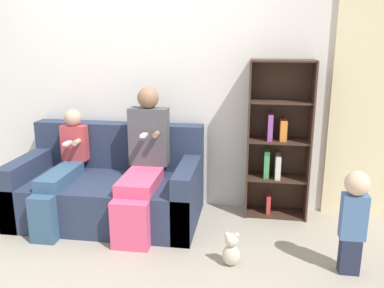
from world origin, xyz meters
TOP-DOWN VIEW (x-y plane):
  - ground_plane at (0.00, 0.00)m, footprint 14.00×14.00m
  - back_wall at (0.00, 1.07)m, footprint 10.00×0.06m
  - curtain_panel at (2.23, 1.02)m, footprint 0.64×0.04m
  - couch at (-0.18, 0.57)m, footprint 1.75×0.94m
  - adult_seated at (0.20, 0.47)m, footprint 0.37×0.87m
  - child_seated at (-0.58, 0.40)m, footprint 0.25×0.87m
  - toddler_standing at (1.94, -0.10)m, footprint 0.18×0.18m
  - bookshelf at (1.43, 0.92)m, footprint 0.60×0.30m
  - teddy_bear at (1.05, -0.14)m, footprint 0.14×0.12m

SIDE VIEW (x-z plane):
  - ground_plane at x=0.00m, z-range 0.00..0.00m
  - teddy_bear at x=1.05m, z-range -0.01..0.27m
  - couch at x=-0.18m, z-range -0.15..0.74m
  - toddler_standing at x=1.94m, z-range 0.06..0.87m
  - child_seated at x=-0.58m, z-range 0.00..1.04m
  - adult_seated at x=0.20m, z-range 0.00..1.29m
  - bookshelf at x=1.43m, z-range -0.02..1.51m
  - curtain_panel at x=2.23m, z-range 0.00..2.24m
  - back_wall at x=0.00m, z-range 0.00..2.55m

